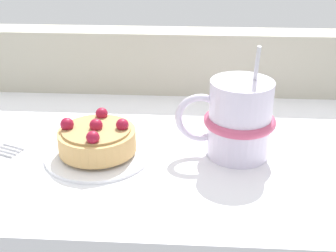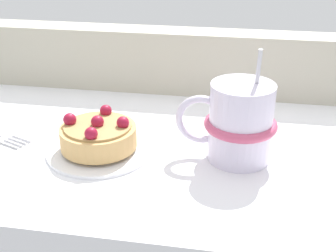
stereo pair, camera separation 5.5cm
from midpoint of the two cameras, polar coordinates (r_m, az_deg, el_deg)
ground_plane at (r=62.67cm, az=-0.99°, el=-3.07°), size 73.74×42.41×4.11cm
window_rail_back at (r=76.54cm, az=1.57°, el=8.26°), size 72.27×5.69×10.27cm
dessert_plate at (r=57.94cm, az=-5.93°, el=-2.99°), size 13.29×13.29×0.91cm
raspberry_tart at (r=56.98cm, az=-6.03°, el=-1.16°), size 9.60×9.60×4.26cm
coffee_mug at (r=55.49cm, az=11.72°, el=0.37°), size 12.40×8.86×14.09cm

